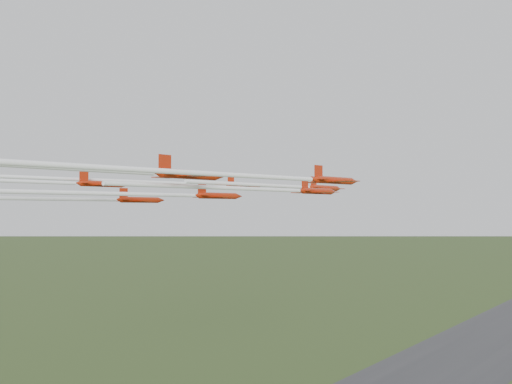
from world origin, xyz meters
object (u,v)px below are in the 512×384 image
Objects in this scene: jet_lead at (299,187)px; jet_row2_left at (187,183)px; jet_row3_left at (95,199)px; jet_row3_mid at (179,195)px; jet_row4_right at (134,171)px; jet_row2_right at (277,190)px; jet_row3_right at (261,176)px.

jet_row2_left is at bearing -129.29° from jet_lead.
jet_lead is at bearing 52.41° from jet_row3_left.
jet_row3_left is at bearing -119.24° from jet_row2_left.
jet_row3_mid is 0.93× the size of jet_row4_right.
jet_row2_left reaches higher than jet_row3_mid.
jet_row3_mid is at bearing -41.22° from jet_row2_left.
jet_lead reaches higher than jet_row3_left.
jet_row2_right is 35.57m from jet_row3_left.
jet_row3_mid is at bearing 125.77° from jet_row4_right.
jet_row2_right is at bearing 127.51° from jet_row3_right.
jet_row3_right is at bearing -8.30° from jet_row3_left.
jet_lead reaches higher than jet_row2_right.
jet_row4_right reaches higher than jet_row3_left.
jet_lead is 42.80m from jet_row3_right.
jet_row3_left is 39.71m from jet_row4_right.
jet_row2_left is at bearing 135.89° from jet_row3_mid.
jet_row3_right reaches higher than jet_row2_right.
jet_row3_left is 45.32m from jet_row3_right.
jet_row2_left is 17.03m from jet_row3_mid.
jet_row3_left is 1.14× the size of jet_row3_mid.
jet_row4_right reaches higher than jet_row3_mid.
jet_lead is 0.99× the size of jet_row4_right.
jet_lead is 0.93× the size of jet_row3_left.
jet_row2_right is 15.79m from jet_row3_mid.
jet_lead is at bearing 56.30° from jet_row2_left.
jet_row2_right is (24.18, -4.13, -1.82)m from jet_row2_left.
jet_row3_mid is 24.31m from jet_row4_right.
jet_row3_left is (-34.34, -9.20, -1.28)m from jet_row2_right.
jet_row2_left is 1.18× the size of jet_row2_right.
jet_row2_left is 17.05m from jet_row3_left.
jet_row3_right is at bearing 51.03° from jet_row4_right.
jet_row4_right is at bearing -27.54° from jet_row3_left.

